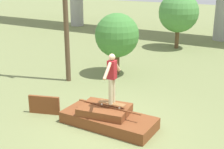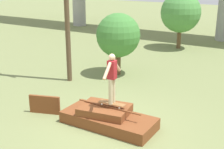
{
  "view_description": "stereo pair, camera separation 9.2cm",
  "coord_description": "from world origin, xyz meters",
  "px_view_note": "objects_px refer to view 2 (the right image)",
  "views": [
    {
      "loc": [
        4.35,
        -7.07,
        4.27
      ],
      "look_at": [
        0.07,
        0.08,
        1.57
      ],
      "focal_mm": 50.0,
      "sensor_mm": 36.0,
      "label": 1
    },
    {
      "loc": [
        4.43,
        -7.02,
        4.27
      ],
      "look_at": [
        0.07,
        0.08,
        1.57
      ],
      "focal_mm": 50.0,
      "sensor_mm": 36.0,
      "label": 2
    }
  ],
  "objects_px": {
    "skater": "(112,76)",
    "tree_behind_left": "(181,13)",
    "tree_behind_right": "(118,35)",
    "skateboard": "(112,103)"
  },
  "relations": [
    {
      "from": "tree_behind_right",
      "to": "tree_behind_left",
      "type": "bearing_deg",
      "value": 85.29
    },
    {
      "from": "skateboard",
      "to": "tree_behind_right",
      "type": "height_order",
      "value": "tree_behind_right"
    },
    {
      "from": "skateboard",
      "to": "skater",
      "type": "xyz_separation_m",
      "value": [
        0.0,
        0.0,
        0.84
      ]
    },
    {
      "from": "tree_behind_left",
      "to": "tree_behind_right",
      "type": "relative_size",
      "value": 1.22
    },
    {
      "from": "skater",
      "to": "tree_behind_right",
      "type": "relative_size",
      "value": 0.54
    },
    {
      "from": "skateboard",
      "to": "tree_behind_left",
      "type": "xyz_separation_m",
      "value": [
        -1.83,
        10.63,
        1.43
      ]
    },
    {
      "from": "skateboard",
      "to": "tree_behind_right",
      "type": "distance_m",
      "value": 5.05
    },
    {
      "from": "tree_behind_left",
      "to": "tree_behind_right",
      "type": "height_order",
      "value": "tree_behind_left"
    },
    {
      "from": "skateboard",
      "to": "tree_behind_left",
      "type": "bearing_deg",
      "value": 99.77
    },
    {
      "from": "skater",
      "to": "tree_behind_left",
      "type": "bearing_deg",
      "value": 99.77
    }
  ]
}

